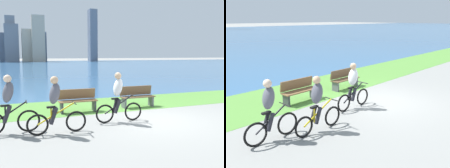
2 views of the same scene
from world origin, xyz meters
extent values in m
plane|color=gray|center=(0.00, 0.00, 0.00)|extent=(300.00, 300.00, 0.00)
cube|color=#59933D|center=(0.00, 3.30, 0.00)|extent=(120.00, 3.36, 0.01)
cube|color=#386693|center=(0.00, 46.76, 0.00)|extent=(300.00, 83.56, 0.00)
torus|color=black|center=(-0.84, 0.31, 0.31)|extent=(0.63, 0.06, 0.63)
torus|color=black|center=(-1.87, 0.31, 0.31)|extent=(0.63, 0.06, 0.63)
cylinder|color=black|center=(-1.38, 0.31, 0.60)|extent=(1.00, 0.04, 0.60)
cylinder|color=black|center=(-1.51, 0.31, 0.55)|extent=(0.04, 0.04, 0.46)
cube|color=black|center=(-1.51, 0.31, 0.80)|extent=(0.24, 0.10, 0.05)
cylinder|color=black|center=(-0.89, 0.31, 0.88)|extent=(0.03, 0.52, 0.03)
ellipsoid|color=white|center=(-1.41, 0.31, 1.18)|extent=(0.40, 0.36, 0.65)
sphere|color=#D8AD84|center=(-1.41, 0.31, 1.56)|extent=(0.22, 0.22, 0.22)
cylinder|color=#26262D|center=(-1.46, 0.41, 0.56)|extent=(0.27, 0.11, 0.49)
cylinder|color=#26262D|center=(-1.46, 0.21, 0.56)|extent=(0.27, 0.11, 0.49)
torus|color=black|center=(-2.97, -0.22, 0.31)|extent=(0.61, 0.06, 0.61)
torus|color=black|center=(-4.06, -0.22, 0.31)|extent=(0.61, 0.06, 0.61)
cylinder|color=gold|center=(-3.54, -0.22, 0.58)|extent=(1.06, 0.04, 0.60)
cylinder|color=gold|center=(-3.67, -0.22, 0.53)|extent=(0.04, 0.04, 0.46)
cube|color=black|center=(-3.67, -0.22, 0.78)|extent=(0.24, 0.10, 0.05)
cylinder|color=black|center=(-3.02, -0.22, 0.86)|extent=(0.03, 0.52, 0.03)
ellipsoid|color=#595966|center=(-3.57, -0.22, 1.16)|extent=(0.40, 0.36, 0.65)
sphere|color=#D8AD84|center=(-3.57, -0.22, 1.54)|extent=(0.22, 0.22, 0.22)
cylinder|color=#26262D|center=(-3.62, -0.12, 0.54)|extent=(0.27, 0.11, 0.49)
cylinder|color=#26262D|center=(-3.62, -0.32, 0.54)|extent=(0.27, 0.11, 0.49)
torus|color=black|center=(-4.26, 0.25, 0.33)|extent=(0.65, 0.06, 0.65)
cylinder|color=black|center=(-4.76, 0.25, 0.61)|extent=(0.93, 0.04, 0.61)
cylinder|color=black|center=(-4.88, 0.25, 0.56)|extent=(0.04, 0.04, 0.48)
cube|color=black|center=(-4.88, 0.25, 0.82)|extent=(0.24, 0.10, 0.05)
cylinder|color=black|center=(-4.31, 0.25, 0.90)|extent=(0.03, 0.52, 0.03)
ellipsoid|color=#595966|center=(-4.78, 0.25, 1.20)|extent=(0.40, 0.36, 0.65)
sphere|color=beige|center=(-4.78, 0.25, 1.58)|extent=(0.22, 0.22, 0.22)
cylinder|color=#26262D|center=(-4.83, 0.35, 0.58)|extent=(0.27, 0.11, 0.49)
cylinder|color=#26262D|center=(-4.83, 0.15, 0.58)|extent=(0.27, 0.11, 0.49)
cube|color=brown|center=(-2.29, 2.23, 0.45)|extent=(1.50, 0.45, 0.04)
cube|color=brown|center=(-2.29, 2.43, 0.70)|extent=(1.50, 0.11, 0.40)
cube|color=#38383D|center=(-1.64, 2.23, 0.23)|extent=(0.08, 0.37, 0.45)
cube|color=#38383D|center=(-2.94, 2.23, 0.23)|extent=(0.08, 0.37, 0.45)
cube|color=brown|center=(0.34, 2.26, 0.45)|extent=(1.50, 0.45, 0.04)
cube|color=brown|center=(0.34, 2.46, 0.70)|extent=(1.50, 0.11, 0.40)
cube|color=#595960|center=(0.99, 2.26, 0.23)|extent=(0.08, 0.37, 0.45)
cube|color=#595960|center=(-0.31, 2.26, 0.23)|extent=(0.08, 0.37, 0.45)
cube|color=slate|center=(-6.28, 84.20, 4.68)|extent=(3.95, 3.74, 9.35)
cube|color=slate|center=(-4.76, 81.94, 7.30)|extent=(2.97, 3.11, 14.60)
cube|color=slate|center=(-4.44, 81.05, 5.96)|extent=(4.27, 4.35, 11.91)
cube|color=#ADA899|center=(0.24, 79.77, 5.20)|extent=(3.36, 3.24, 10.40)
cube|color=#ADA899|center=(3.44, 77.10, 7.26)|extent=(3.93, 2.95, 14.53)
cube|color=slate|center=(4.38, 81.48, 4.83)|extent=(3.88, 4.19, 9.67)
cube|color=slate|center=(21.05, 75.88, 8.60)|extent=(2.51, 3.25, 17.20)
camera|label=1|loc=(-4.65, -7.39, 2.25)|focal=40.84mm
camera|label=2|loc=(-7.86, -5.20, 3.17)|focal=39.69mm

